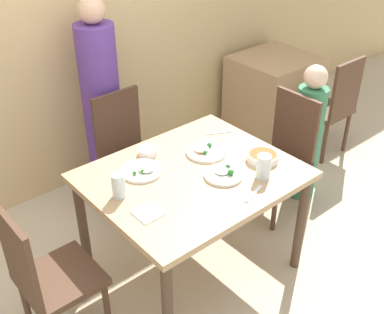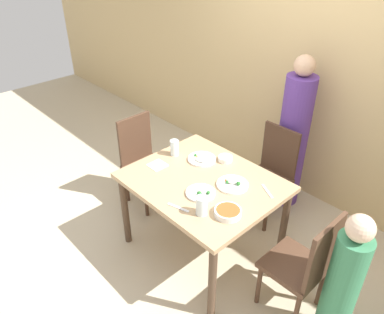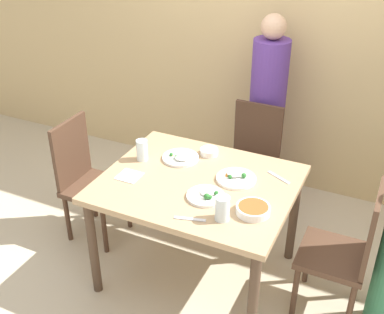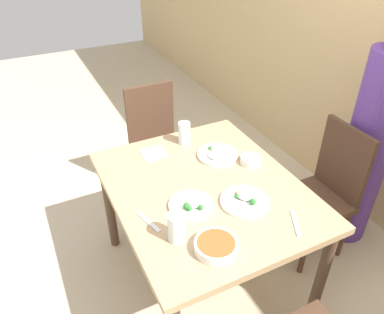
{
  "view_description": "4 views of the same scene",
  "coord_description": "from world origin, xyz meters",
  "px_view_note": "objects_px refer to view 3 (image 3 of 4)",
  "views": [
    {
      "loc": [
        -1.52,
        -1.78,
        2.34
      ],
      "look_at": [
        0.06,
        0.07,
        0.82
      ],
      "focal_mm": 45.0,
      "sensor_mm": 36.0,
      "label": 1
    },
    {
      "loc": [
        1.72,
        -1.74,
        2.52
      ],
      "look_at": [
        -0.11,
        -0.02,
        0.94
      ],
      "focal_mm": 35.0,
      "sensor_mm": 36.0,
      "label": 2
    },
    {
      "loc": [
        1.05,
        -2.31,
        2.38
      ],
      "look_at": [
        -0.01,
        -0.07,
        0.96
      ],
      "focal_mm": 45.0,
      "sensor_mm": 36.0,
      "label": 3
    },
    {
      "loc": [
        1.39,
        -0.77,
        2.03
      ],
      "look_at": [
        0.04,
        -0.1,
        1.0
      ],
      "focal_mm": 35.0,
      "sensor_mm": 36.0,
      "label": 4
    }
  ],
  "objects_px": {
    "glass_water_tall": "(142,150)",
    "plate_rice_adult": "(206,196)",
    "chair_adult_spot": "(252,160)",
    "chair_child_spot": "(347,250)",
    "bowl_curry": "(253,209)",
    "person_adult": "(266,117)"
  },
  "relations": [
    {
      "from": "chair_adult_spot",
      "to": "bowl_curry",
      "type": "xyz_separation_m",
      "value": [
        0.34,
        -1.01,
        0.29
      ]
    },
    {
      "from": "person_adult",
      "to": "bowl_curry",
      "type": "height_order",
      "value": "person_adult"
    },
    {
      "from": "person_adult",
      "to": "bowl_curry",
      "type": "distance_m",
      "value": 1.36
    },
    {
      "from": "plate_rice_adult",
      "to": "glass_water_tall",
      "type": "relative_size",
      "value": 1.59
    },
    {
      "from": "chair_adult_spot",
      "to": "chair_child_spot",
      "type": "bearing_deg",
      "value": -41.56
    },
    {
      "from": "glass_water_tall",
      "to": "plate_rice_adult",
      "type": "bearing_deg",
      "value": -21.94
    },
    {
      "from": "bowl_curry",
      "to": "glass_water_tall",
      "type": "relative_size",
      "value": 1.35
    },
    {
      "from": "chair_adult_spot",
      "to": "chair_child_spot",
      "type": "relative_size",
      "value": 1.0
    },
    {
      "from": "chair_child_spot",
      "to": "glass_water_tall",
      "type": "xyz_separation_m",
      "value": [
        -1.39,
        0.01,
        0.34
      ]
    },
    {
      "from": "bowl_curry",
      "to": "person_adult",
      "type": "bearing_deg",
      "value": 104.38
    },
    {
      "from": "chair_child_spot",
      "to": "glass_water_tall",
      "type": "relative_size",
      "value": 6.43
    },
    {
      "from": "chair_adult_spot",
      "to": "glass_water_tall",
      "type": "relative_size",
      "value": 6.43
    },
    {
      "from": "chair_adult_spot",
      "to": "bowl_curry",
      "type": "distance_m",
      "value": 1.1
    },
    {
      "from": "bowl_curry",
      "to": "chair_child_spot",
      "type": "bearing_deg",
      "value": 25.26
    },
    {
      "from": "chair_child_spot",
      "to": "person_adult",
      "type": "relative_size",
      "value": 0.59
    },
    {
      "from": "plate_rice_adult",
      "to": "chair_adult_spot",
      "type": "bearing_deg",
      "value": 92.12
    },
    {
      "from": "chair_child_spot",
      "to": "bowl_curry",
      "type": "height_order",
      "value": "chair_child_spot"
    },
    {
      "from": "bowl_curry",
      "to": "glass_water_tall",
      "type": "xyz_separation_m",
      "value": [
        -0.87,
        0.26,
        0.05
      ]
    },
    {
      "from": "chair_adult_spot",
      "to": "person_adult",
      "type": "height_order",
      "value": "person_adult"
    },
    {
      "from": "chair_child_spot",
      "to": "glass_water_tall",
      "type": "bearing_deg",
      "value": -90.52
    },
    {
      "from": "plate_rice_adult",
      "to": "bowl_curry",
      "type": "bearing_deg",
      "value": -5.42
    },
    {
      "from": "plate_rice_adult",
      "to": "glass_water_tall",
      "type": "height_order",
      "value": "glass_water_tall"
    }
  ]
}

